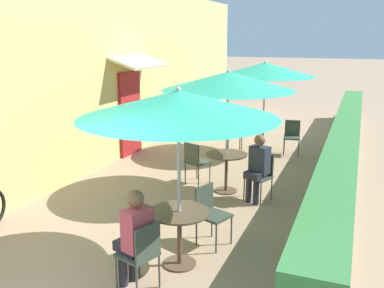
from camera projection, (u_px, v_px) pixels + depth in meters
The scene contains 17 objects.
cafe_facade_wall at pixel (135, 70), 11.15m from camera, with size 0.98×15.11×4.20m.
planter_hedge at pixel (344, 146), 9.68m from camera, with size 0.60×14.11×1.01m.
patio_table_near at pixel (179, 226), 5.55m from camera, with size 0.79×0.79×0.76m.
patio_umbrella_near at pixel (178, 104), 5.16m from camera, with size 2.48×2.48×2.36m.
cafe_chair_near_left at pixel (210, 210), 6.15m from camera, with size 0.51×0.51×0.87m.
cafe_chair_near_right at pixel (142, 251), 4.97m from camera, with size 0.51×0.51×0.87m.
seated_patron_near_right at pixel (135, 235), 5.00m from camera, with size 0.48×0.43×1.25m.
patio_table_mid at pixel (226, 164), 8.24m from camera, with size 0.79×0.79×0.76m.
patio_umbrella_mid at pixel (228, 81), 7.85m from camera, with size 2.48×2.48×2.36m.
cafe_chair_mid_left at pixel (261, 173), 7.82m from camera, with size 0.51×0.51×0.87m.
seated_patron_mid_left at pixel (258, 165), 7.70m from camera, with size 0.44×0.49×1.25m.
cafe_chair_mid_right at pixel (195, 160), 8.67m from camera, with size 0.51×0.51×0.87m.
patio_table_far at pixel (263, 132), 10.97m from camera, with size 0.79×0.79×0.76m.
patio_umbrella_far at pixel (265, 70), 10.58m from camera, with size 2.48×2.48×2.36m.
cafe_chair_far_left at pixel (292, 135), 10.88m from camera, with size 0.45×0.45×0.87m.
cafe_chair_far_right at pixel (234, 133), 11.09m from camera, with size 0.45×0.45×0.87m.
coffee_cup_far at pixel (266, 123), 10.86m from camera, with size 0.07×0.07×0.09m.
Camera 1 is at (2.99, -2.53, 2.94)m, focal length 40.00 mm.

